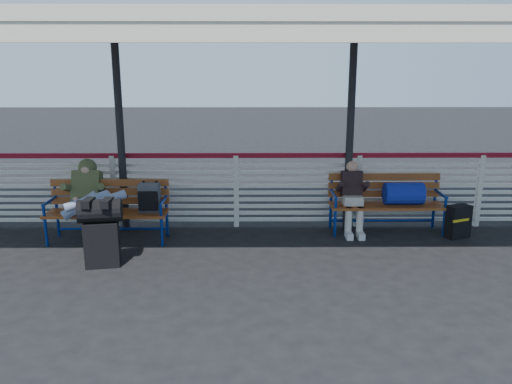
{
  "coord_description": "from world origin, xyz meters",
  "views": [
    {
      "loc": [
        0.26,
        -6.05,
        2.53
      ],
      "look_at": [
        0.32,
        1.0,
        0.81
      ],
      "focal_mm": 35.0,
      "sensor_mm": 36.0,
      "label": 1
    }
  ],
  "objects_px": {
    "luggage_stack": "(101,230)",
    "bench_right": "(395,196)",
    "traveler_man": "(90,199)",
    "bench_left": "(119,203)",
    "companion_person": "(353,196)",
    "suitcase_side": "(458,222)"
  },
  "relations": [
    {
      "from": "bench_left",
      "to": "traveler_man",
      "type": "distance_m",
      "value": 0.5
    },
    {
      "from": "bench_left",
      "to": "bench_right",
      "type": "xyz_separation_m",
      "value": [
        4.27,
        0.37,
        0.01
      ]
    },
    {
      "from": "bench_left",
      "to": "companion_person",
      "type": "relative_size",
      "value": 1.57
    },
    {
      "from": "bench_left",
      "to": "bench_right",
      "type": "distance_m",
      "value": 4.29
    },
    {
      "from": "bench_left",
      "to": "traveler_man",
      "type": "relative_size",
      "value": 1.1
    },
    {
      "from": "bench_right",
      "to": "luggage_stack",
      "type": "bearing_deg",
      "value": -161.67
    },
    {
      "from": "bench_right",
      "to": "companion_person",
      "type": "distance_m",
      "value": 0.68
    },
    {
      "from": "traveler_man",
      "to": "bench_left",
      "type": "bearing_deg",
      "value": 47.19
    },
    {
      "from": "luggage_stack",
      "to": "bench_left",
      "type": "relative_size",
      "value": 0.51
    },
    {
      "from": "bench_right",
      "to": "bench_left",
      "type": "bearing_deg",
      "value": -175.01
    },
    {
      "from": "luggage_stack",
      "to": "traveler_man",
      "type": "height_order",
      "value": "traveler_man"
    },
    {
      "from": "luggage_stack",
      "to": "bench_right",
      "type": "height_order",
      "value": "bench_right"
    },
    {
      "from": "traveler_man",
      "to": "companion_person",
      "type": "distance_m",
      "value": 3.98
    },
    {
      "from": "luggage_stack",
      "to": "suitcase_side",
      "type": "height_order",
      "value": "luggage_stack"
    },
    {
      "from": "bench_right",
      "to": "companion_person",
      "type": "xyz_separation_m",
      "value": [
        -0.68,
        -0.03,
        -0.0
      ]
    },
    {
      "from": "luggage_stack",
      "to": "traveler_man",
      "type": "bearing_deg",
      "value": 107.33
    },
    {
      "from": "companion_person",
      "to": "suitcase_side",
      "type": "distance_m",
      "value": 1.66
    },
    {
      "from": "luggage_stack",
      "to": "bench_right",
      "type": "distance_m",
      "value": 4.48
    },
    {
      "from": "luggage_stack",
      "to": "bench_right",
      "type": "relative_size",
      "value": 0.51
    },
    {
      "from": "traveler_man",
      "to": "suitcase_side",
      "type": "bearing_deg",
      "value": 4.48
    },
    {
      "from": "bench_left",
      "to": "companion_person",
      "type": "distance_m",
      "value": 3.61
    },
    {
      "from": "luggage_stack",
      "to": "traveler_man",
      "type": "distance_m",
      "value": 0.8
    }
  ]
}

